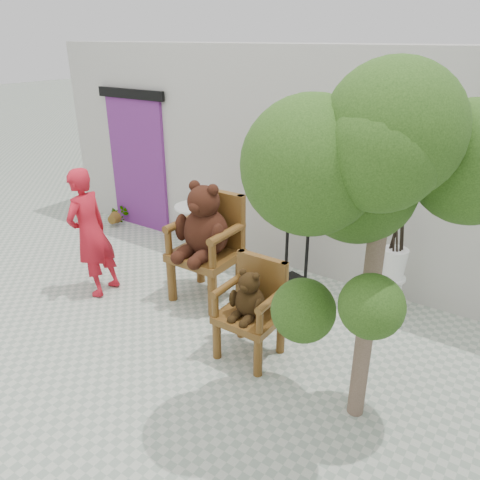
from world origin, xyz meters
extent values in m
plane|color=#A1A795|center=(0.00, 0.00, 0.00)|extent=(60.00, 60.00, 0.00)
cube|color=#B4B2A9|center=(0.00, 3.10, 1.50)|extent=(9.00, 1.00, 3.00)
cube|color=#64256F|center=(-3.00, 2.58, 1.10)|extent=(1.20, 0.08, 2.20)
cube|color=black|center=(-3.00, 2.54, 2.25)|extent=(1.40, 0.06, 0.15)
cylinder|color=#4E2F10|center=(-0.87, 0.96, 0.27)|extent=(0.12, 0.12, 0.54)
cylinder|color=#4E2F10|center=(-0.87, 1.54, 0.27)|extent=(0.12, 0.12, 0.54)
cylinder|color=#4E2F10|center=(-0.23, 0.96, 0.27)|extent=(0.12, 0.12, 0.54)
cylinder|color=#4E2F10|center=(-0.23, 1.54, 0.27)|extent=(0.12, 0.12, 0.54)
cube|color=#4E2F10|center=(-0.55, 1.25, 0.59)|extent=(0.77, 0.71, 0.10)
cube|color=#4E2F10|center=(-0.55, 1.55, 1.00)|extent=(0.73, 0.10, 0.71)
cylinder|color=#4E2F10|center=(-0.89, 1.55, 1.00)|extent=(0.10, 0.10, 0.71)
cylinder|color=#4E2F10|center=(-0.89, 0.96, 0.80)|extent=(0.09, 0.09, 0.32)
cylinder|color=#4E2F10|center=(-0.89, 1.25, 0.96)|extent=(0.10, 0.67, 0.10)
cylinder|color=#4E2F10|center=(-0.22, 1.55, 1.00)|extent=(0.10, 0.10, 0.71)
cylinder|color=#4E2F10|center=(-0.22, 0.96, 0.80)|extent=(0.09, 0.09, 0.32)
cylinder|color=#4E2F10|center=(-0.22, 1.25, 0.96)|extent=(0.10, 0.67, 0.10)
ellipsoid|color=black|center=(-0.55, 1.28, 0.89)|extent=(0.59, 0.50, 0.61)
sphere|color=black|center=(-0.55, 1.25, 1.30)|extent=(0.39, 0.39, 0.39)
ellipsoid|color=black|center=(-0.55, 1.09, 1.27)|extent=(0.18, 0.14, 0.14)
sphere|color=black|center=(-0.69, 1.26, 1.46)|extent=(0.14, 0.14, 0.14)
sphere|color=black|center=(-0.42, 1.26, 1.46)|extent=(0.14, 0.14, 0.14)
ellipsoid|color=black|center=(-0.83, 1.15, 0.94)|extent=(0.14, 0.20, 0.35)
ellipsoid|color=black|center=(-0.68, 1.01, 0.69)|extent=(0.17, 0.34, 0.17)
sphere|color=black|center=(-0.68, 0.88, 0.67)|extent=(0.17, 0.17, 0.17)
ellipsoid|color=black|center=(-0.28, 1.15, 0.94)|extent=(0.14, 0.20, 0.35)
ellipsoid|color=black|center=(-0.43, 1.01, 0.69)|extent=(0.17, 0.34, 0.17)
sphere|color=black|center=(-0.43, 0.88, 0.67)|extent=(0.17, 0.17, 0.17)
cylinder|color=#4E2F10|center=(0.30, 0.34, 0.21)|extent=(0.09, 0.09, 0.42)
cylinder|color=#4E2F10|center=(0.30, 0.79, 0.21)|extent=(0.09, 0.09, 0.42)
cylinder|color=#4E2F10|center=(0.80, 0.34, 0.21)|extent=(0.09, 0.09, 0.42)
cylinder|color=#4E2F10|center=(0.80, 0.79, 0.21)|extent=(0.09, 0.09, 0.42)
cube|color=#4E2F10|center=(0.55, 0.56, 0.46)|extent=(0.60, 0.55, 0.08)
cube|color=#4E2F10|center=(0.55, 0.80, 0.78)|extent=(0.57, 0.08, 0.55)
cylinder|color=#4E2F10|center=(0.29, 0.80, 0.78)|extent=(0.08, 0.08, 0.55)
cylinder|color=#4E2F10|center=(0.29, 0.34, 0.63)|extent=(0.07, 0.07, 0.25)
cylinder|color=#4E2F10|center=(0.29, 0.56, 0.75)|extent=(0.08, 0.52, 0.08)
cylinder|color=#4E2F10|center=(0.81, 0.80, 0.78)|extent=(0.08, 0.08, 0.55)
cylinder|color=#4E2F10|center=(0.81, 0.34, 0.63)|extent=(0.07, 0.07, 0.25)
cylinder|color=#4E2F10|center=(0.81, 0.56, 0.75)|extent=(0.08, 0.52, 0.08)
ellipsoid|color=black|center=(0.55, 0.57, 0.64)|extent=(0.32, 0.27, 0.34)
sphere|color=black|center=(0.55, 0.55, 0.86)|extent=(0.22, 0.22, 0.22)
ellipsoid|color=black|center=(0.55, 0.47, 0.84)|extent=(0.10, 0.08, 0.08)
sphere|color=black|center=(0.47, 0.56, 0.95)|extent=(0.08, 0.08, 0.08)
sphere|color=black|center=(0.62, 0.56, 0.95)|extent=(0.08, 0.08, 0.08)
ellipsoid|color=black|center=(0.39, 0.50, 0.66)|extent=(0.08, 0.11, 0.19)
ellipsoid|color=black|center=(0.48, 0.42, 0.53)|extent=(0.09, 0.19, 0.09)
sphere|color=black|center=(0.48, 0.35, 0.52)|extent=(0.09, 0.09, 0.09)
ellipsoid|color=black|center=(0.70, 0.50, 0.66)|extent=(0.08, 0.11, 0.19)
ellipsoid|color=black|center=(0.62, 0.42, 0.53)|extent=(0.09, 0.19, 0.09)
sphere|color=black|center=(0.62, 0.35, 0.52)|extent=(0.09, 0.09, 0.09)
imported|color=red|center=(-1.86, 0.59, 0.82)|extent=(0.47, 0.64, 1.63)
cylinder|color=white|center=(-1.63, 2.35, 0.69)|extent=(0.60, 0.60, 0.03)
cylinder|color=white|center=(-1.63, 2.35, 0.35)|extent=(0.06, 0.06, 0.68)
cylinder|color=white|center=(-1.63, 2.35, 0.01)|extent=(0.44, 0.44, 0.03)
cube|color=black|center=(0.06, 2.23, 0.75)|extent=(0.04, 0.04, 1.50)
cube|color=black|center=(0.41, 2.13, 0.75)|extent=(0.04, 0.04, 1.50)
cube|color=black|center=(0.24, 2.18, 1.50)|extent=(0.39, 0.14, 0.03)
cube|color=black|center=(0.24, 2.18, 0.03)|extent=(0.53, 0.46, 0.06)
cube|color=#C88AB2|center=(0.23, 2.17, 1.18)|extent=(0.36, 0.14, 0.52)
cylinder|color=black|center=(0.24, 2.18, 1.47)|extent=(0.01, 0.01, 0.08)
cylinder|color=white|center=(1.48, 2.26, 0.44)|extent=(0.32, 0.32, 0.03)
cylinder|color=white|center=(1.56, 2.34, 0.22)|extent=(0.03, 0.03, 0.44)
cylinder|color=white|center=(1.39, 2.34, 0.22)|extent=(0.03, 0.03, 0.44)
cylinder|color=white|center=(1.39, 2.17, 0.22)|extent=(0.03, 0.03, 0.44)
cylinder|color=white|center=(1.56, 2.17, 0.22)|extent=(0.03, 0.03, 0.44)
cylinder|color=black|center=(1.44, 2.29, 1.05)|extent=(0.09, 0.09, 0.80)
cylinder|color=olive|center=(1.42, 2.31, 1.38)|extent=(0.04, 0.04, 0.08)
cylinder|color=black|center=(1.47, 2.21, 1.05)|extent=(0.14, 0.05, 0.80)
cylinder|color=olive|center=(1.46, 2.16, 1.38)|extent=(0.05, 0.04, 0.08)
cylinder|color=black|center=(1.51, 2.22, 1.05)|extent=(0.08, 0.08, 0.80)
cylinder|color=olive|center=(1.54, 2.20, 1.38)|extent=(0.04, 0.04, 0.07)
cylinder|color=black|center=(1.53, 2.24, 1.05)|extent=(0.07, 0.17, 0.79)
cylinder|color=olive|center=(1.58, 2.23, 1.38)|extent=(0.04, 0.05, 0.08)
cylinder|color=black|center=(1.44, 2.23, 1.05)|extent=(0.12, 0.16, 0.79)
cylinder|color=olive|center=(1.38, 2.19, 1.38)|extent=(0.05, 0.05, 0.08)
cylinder|color=black|center=(1.43, 2.28, 1.05)|extent=(0.10, 0.17, 0.79)
cylinder|color=olive|center=(1.38, 2.31, 1.38)|extent=(0.04, 0.05, 0.08)
cylinder|color=brown|center=(1.78, 0.41, 1.25)|extent=(0.14, 0.14, 2.51)
sphere|color=#1A370F|center=(2.29, 0.69, 2.26)|extent=(0.82, 0.82, 0.82)
sphere|color=#1A370F|center=(1.39, 0.01, 2.28)|extent=(0.97, 0.97, 0.97)
sphere|color=#1A370F|center=(1.86, 0.17, 2.54)|extent=(0.91, 0.91, 0.91)
sphere|color=#1A370F|center=(1.57, 0.48, 2.07)|extent=(0.92, 0.92, 0.92)
sphere|color=#1A370F|center=(2.28, 0.65, 2.32)|extent=(0.81, 0.81, 0.81)
sphere|color=#1A370F|center=(1.84, 0.06, 2.43)|extent=(0.79, 0.79, 0.79)
sphere|color=#1A370F|center=(1.46, 0.42, 2.34)|extent=(0.77, 0.77, 0.77)
sphere|color=#1A370F|center=(1.42, -0.04, 1.17)|extent=(0.50, 0.50, 0.50)
sphere|color=#1A370F|center=(1.96, -0.13, 1.43)|extent=(0.45, 0.45, 0.45)
imported|color=#1A370F|center=(-3.40, 2.35, 0.19)|extent=(0.41, 0.39, 0.37)
camera|label=1|loc=(2.74, -2.84, 3.09)|focal=35.00mm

